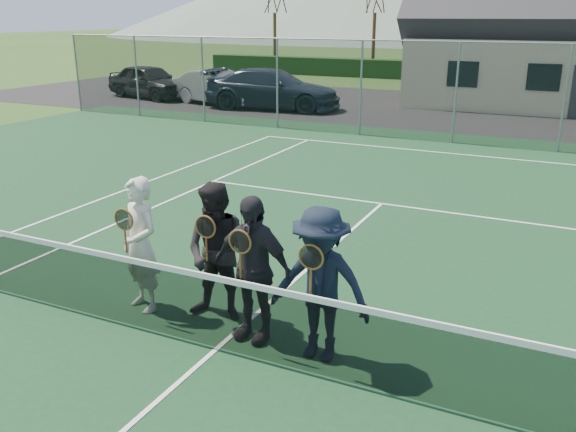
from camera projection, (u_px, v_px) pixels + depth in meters
name	position (u px, v px, depth m)	size (l,w,h in m)	color
ground	(485.00, 113.00, 24.27)	(220.00, 220.00, 0.00)	#2A491A
court_surface	(217.00, 349.00, 7.18)	(30.00, 30.00, 0.02)	#14381E
tarmac_carpark	(388.00, 107.00, 25.92)	(40.00, 12.00, 0.01)	black
hedge_row	(519.00, 74.00, 34.35)	(40.00, 1.20, 1.10)	black
car_a	(149.00, 81.00, 28.49)	(1.83, 4.55, 1.55)	black
car_b	(219.00, 88.00, 26.42)	(1.56, 4.46, 1.47)	gray
car_c	(273.00, 89.00, 25.16)	(2.29, 5.64, 1.64)	#1B2536
court_markings	(217.00, 348.00, 7.17)	(11.03, 23.83, 0.01)	white
tennis_net	(216.00, 309.00, 7.01)	(11.68, 0.08, 1.10)	slate
perimeter_fence	(456.00, 93.00, 18.24)	(30.07, 0.07, 3.02)	slate
player_a	(140.00, 245.00, 7.90)	(0.76, 0.63, 1.80)	silver
player_b	(219.00, 253.00, 7.64)	(0.96, 0.79, 1.80)	black
player_c	(252.00, 268.00, 7.16)	(1.09, 0.54, 1.80)	#232227
player_d	(320.00, 285.00, 6.74)	(1.19, 0.71, 1.80)	black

